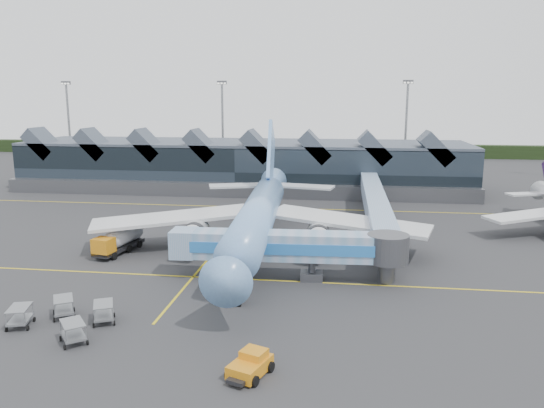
# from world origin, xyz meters

# --- Properties ---
(ground) EXTENTS (260.00, 260.00, 0.00)m
(ground) POSITION_xyz_m (0.00, 0.00, 0.00)
(ground) COLOR #2B2B2D
(ground) RESTS_ON ground
(taxi_stripes) EXTENTS (120.00, 60.00, 0.01)m
(taxi_stripes) POSITION_xyz_m (0.00, 10.00, 0.01)
(taxi_stripes) COLOR gold
(taxi_stripes) RESTS_ON ground
(tree_line_far) EXTENTS (260.00, 4.00, 4.00)m
(tree_line_far) POSITION_xyz_m (0.00, 110.00, 2.00)
(tree_line_far) COLOR black
(tree_line_far) RESTS_ON ground
(terminal) EXTENTS (90.00, 22.25, 12.52)m
(terminal) POSITION_xyz_m (-5.07, 47.35, 4.88)
(terminal) COLOR black
(terminal) RESTS_ON ground
(light_masts) EXTENTS (132.40, 42.56, 22.45)m
(light_masts) POSITION_xyz_m (21.00, 62.80, 12.49)
(light_masts) COLOR gray
(light_masts) RESTS_ON ground
(main_airliner) EXTENTS (42.07, 48.43, 15.55)m
(main_airliner) POSITION_xyz_m (5.25, 3.12, 4.57)
(main_airliner) COLOR #6896D4
(main_airliner) RESTS_ON ground
(jet_bridge) EXTENTS (24.35, 4.55, 5.11)m
(jet_bridge) POSITION_xyz_m (11.28, -7.28, 3.44)
(jet_bridge) COLOR #729CBF
(jet_bridge) RESTS_ON ground
(fuel_truck) EXTENTS (3.63, 8.71, 2.90)m
(fuel_truck) POSITION_xyz_m (-11.27, -0.40, 1.62)
(fuel_truck) COLOR black
(fuel_truck) RESTS_ON ground
(pushback_tug) EXTENTS (3.19, 4.00, 1.61)m
(pushback_tug) POSITION_xyz_m (9.42, -26.89, 0.72)
(pushback_tug) COLOR orange
(pushback_tug) RESTS_ON ground
(baggage_carts) EXTENTS (8.71, 7.39, 1.69)m
(baggage_carts) POSITION_xyz_m (-6.95, -21.32, 0.95)
(baggage_carts) COLOR gray
(baggage_carts) RESTS_ON ground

